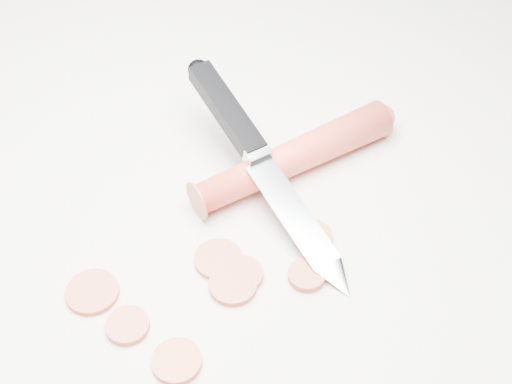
# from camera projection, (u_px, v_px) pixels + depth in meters

# --- Properties ---
(ground) EXTENTS (2.40, 2.40, 0.00)m
(ground) POSITION_uv_depth(u_px,v_px,m) (239.00, 224.00, 0.59)
(ground) COLOR silver
(ground) RESTS_ON ground
(carrot) EXTENTS (0.15, 0.16, 0.03)m
(carrot) POSITION_uv_depth(u_px,v_px,m) (294.00, 157.00, 0.62)
(carrot) COLOR red
(carrot) RESTS_ON ground
(carrot_slice_0) EXTENTS (0.04, 0.04, 0.01)m
(carrot_slice_0) POSITION_uv_depth(u_px,v_px,m) (92.00, 292.00, 0.54)
(carrot_slice_0) COLOR #CB593B
(carrot_slice_0) RESTS_ON ground
(carrot_slice_1) EXTENTS (0.03, 0.03, 0.01)m
(carrot_slice_1) POSITION_uv_depth(u_px,v_px,m) (128.00, 326.00, 0.52)
(carrot_slice_1) COLOR #CB593B
(carrot_slice_1) RESTS_ON ground
(carrot_slice_2) EXTENTS (0.03, 0.03, 0.01)m
(carrot_slice_2) POSITION_uv_depth(u_px,v_px,m) (241.00, 274.00, 0.56)
(carrot_slice_2) COLOR #CB593B
(carrot_slice_2) RESTS_ON ground
(carrot_slice_3) EXTENTS (0.03, 0.03, 0.01)m
(carrot_slice_3) POSITION_uv_depth(u_px,v_px,m) (307.00, 275.00, 0.55)
(carrot_slice_3) COLOR #CB593B
(carrot_slice_3) RESTS_ON ground
(carrot_slice_4) EXTENTS (0.03, 0.03, 0.01)m
(carrot_slice_4) POSITION_uv_depth(u_px,v_px,m) (312.00, 237.00, 0.58)
(carrot_slice_4) COLOR #CB593B
(carrot_slice_4) RESTS_ON ground
(carrot_slice_5) EXTENTS (0.04, 0.04, 0.01)m
(carrot_slice_5) POSITION_uv_depth(u_px,v_px,m) (219.00, 259.00, 0.57)
(carrot_slice_5) COLOR #CB593B
(carrot_slice_5) RESTS_ON ground
(carrot_slice_6) EXTENTS (0.04, 0.04, 0.01)m
(carrot_slice_6) POSITION_uv_depth(u_px,v_px,m) (177.00, 361.00, 0.50)
(carrot_slice_6) COLOR #CB593B
(carrot_slice_6) RESTS_ON ground
(carrot_slice_7) EXTENTS (0.04, 0.04, 0.01)m
(carrot_slice_7) POSITION_uv_depth(u_px,v_px,m) (233.00, 285.00, 0.55)
(carrot_slice_7) COLOR #CB593B
(carrot_slice_7) RESTS_ON ground
(kitchen_knife) EXTENTS (0.20, 0.19, 0.07)m
(kitchen_knife) POSITION_uv_depth(u_px,v_px,m) (267.00, 166.00, 0.59)
(kitchen_knife) COLOR #BBBDC2
(kitchen_knife) RESTS_ON ground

